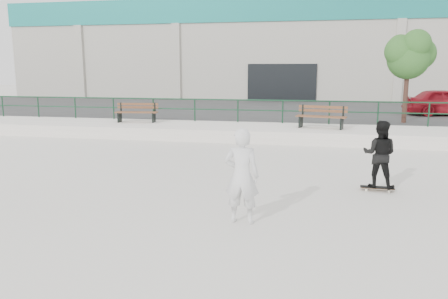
% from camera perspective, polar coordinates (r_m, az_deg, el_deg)
% --- Properties ---
extents(ground, '(120.00, 120.00, 0.00)m').
position_cam_1_polar(ground, '(9.25, -3.44, -7.70)').
color(ground, beige).
rests_on(ground, ground).
extents(ledge, '(30.00, 3.00, 0.50)m').
position_cam_1_polar(ledge, '(18.32, 4.20, 2.25)').
color(ledge, silver).
rests_on(ledge, ground).
extents(parking_strip, '(60.00, 14.00, 0.50)m').
position_cam_1_polar(parking_strip, '(26.71, 6.55, 4.84)').
color(parking_strip, '#323232').
rests_on(parking_strip, ground).
extents(railing, '(28.00, 0.06, 1.03)m').
position_cam_1_polar(railing, '(19.49, 4.74, 5.69)').
color(railing, '#163D25').
rests_on(railing, ledge).
extents(commercial_building, '(44.20, 16.33, 8.00)m').
position_cam_1_polar(commercial_building, '(40.57, 8.47, 12.86)').
color(commercial_building, '#B7B4A4').
rests_on(commercial_building, ground).
extents(bench_left, '(1.93, 0.79, 0.86)m').
position_cam_1_polar(bench_left, '(20.07, -11.30, 4.76)').
color(bench_left, brown).
rests_on(bench_left, ledge).
extents(bench_right, '(2.05, 0.97, 0.91)m').
position_cam_1_polar(bench_right, '(18.13, 12.61, 4.17)').
color(bench_right, brown).
rests_on(bench_right, ledge).
extents(tree, '(2.26, 2.01, 4.02)m').
position_cam_1_polar(tree, '(21.00, 23.05, 11.44)').
color(tree, '#482D24').
rests_on(tree, parking_strip).
extents(red_car, '(4.20, 2.07, 1.38)m').
position_cam_1_polar(red_car, '(25.16, 26.99, 5.56)').
color(red_car, '#B21623').
rests_on(red_car, parking_strip).
extents(skateboard, '(0.79, 0.23, 0.09)m').
position_cam_1_polar(skateboard, '(11.13, 19.39, -4.73)').
color(skateboard, black).
rests_on(skateboard, ground).
extents(standing_skater, '(0.90, 0.78, 1.60)m').
position_cam_1_polar(standing_skater, '(10.95, 19.65, -0.58)').
color(standing_skater, black).
rests_on(standing_skater, skateboard).
extents(seated_skater, '(0.68, 0.45, 1.82)m').
position_cam_1_polar(seated_skater, '(8.19, 2.33, -3.48)').
color(seated_skater, silver).
rests_on(seated_skater, ground).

